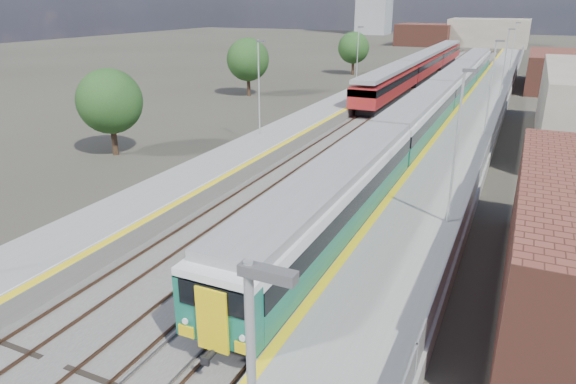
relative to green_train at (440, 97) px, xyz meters
The scene contains 11 objects.
ground 2.79m from the green_train, 166.75° to the right, with size 320.00×320.00×0.00m, color #47443A.
ballast_bed 4.89m from the green_train, 150.21° to the left, with size 10.50×155.00×0.06m, color #565451.
tracks 5.43m from the green_train, 129.50° to the left, with size 8.96×160.00×0.17m.
platform_right 4.70m from the green_train, 29.49° to the left, with size 4.70×155.00×8.52m.
platform_left 10.91m from the green_train, 168.55° to the left, with size 4.30×155.00×8.52m.
buildings 90.79m from the green_train, 102.53° to the left, with size 72.00×185.50×40.00m.
green_train is the anchor object (origin of this frame).
red_train 28.17m from the green_train, 104.39° to the left, with size 3.05×61.73×3.85m.
tree_a 31.31m from the green_train, 131.74° to the right, with size 4.92×4.92×6.67m.
tree_b 24.77m from the green_train, 169.38° to the left, with size 5.28×5.28×7.16m.
tree_c 34.81m from the green_train, 122.23° to the left, with size 5.02×5.02×6.80m.
Camera 1 is at (9.19, -2.53, 11.30)m, focal length 32.00 mm.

